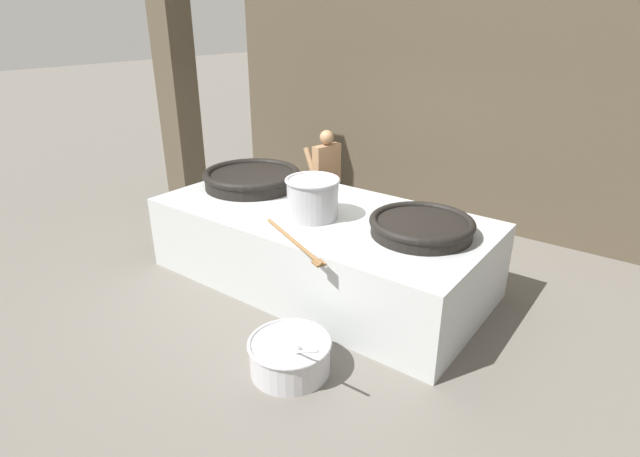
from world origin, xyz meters
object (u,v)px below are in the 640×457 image
(stock_pot, at_px, (313,197))
(cook, at_px, (326,176))
(giant_wok_far, at_px, (421,226))
(prep_bowl_vegetables, at_px, (290,354))
(giant_wok_near, at_px, (252,178))

(stock_pot, relative_size, cook, 0.41)
(giant_wok_far, distance_m, prep_bowl_vegetables, 1.89)
(giant_wok_near, height_order, giant_wok_far, giant_wok_near)
(giant_wok_near, xyz_separation_m, stock_pot, (1.33, -0.39, 0.12))
(giant_wok_far, distance_m, stock_pot, 1.25)
(stock_pot, height_order, prep_bowl_vegetables, stock_pot)
(giant_wok_near, bearing_deg, cook, 75.51)
(giant_wok_near, xyz_separation_m, prep_bowl_vegetables, (2.10, -1.74, -0.85))
(giant_wok_near, relative_size, giant_wok_far, 1.18)
(prep_bowl_vegetables, bearing_deg, cook, 120.68)
(giant_wok_near, relative_size, stock_pot, 2.08)
(giant_wok_far, relative_size, cook, 0.73)
(giant_wok_near, bearing_deg, giant_wok_far, -2.26)
(stock_pot, relative_size, prep_bowl_vegetables, 0.66)
(stock_pot, bearing_deg, giant_wok_near, 163.58)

